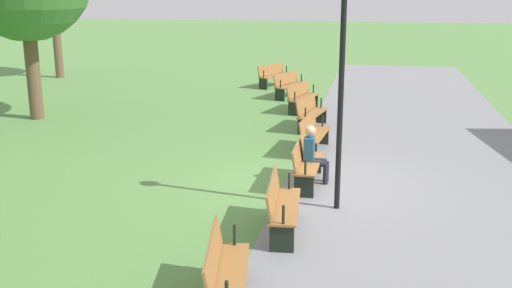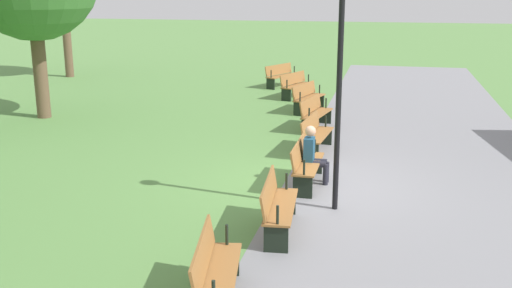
{
  "view_description": "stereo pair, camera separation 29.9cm",
  "coord_description": "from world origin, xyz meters",
  "px_view_note": "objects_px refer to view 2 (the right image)",
  "views": [
    {
      "loc": [
        11.53,
        1.21,
        3.91
      ],
      "look_at": [
        0.0,
        -1.1,
        0.8
      ],
      "focal_mm": 41.64,
      "sensor_mm": 36.0,
      "label": 1
    },
    {
      "loc": [
        11.47,
        1.5,
        3.91
      ],
      "look_at": [
        0.0,
        -1.1,
        0.8
      ],
      "focal_mm": 41.64,
      "sensor_mm": 36.0,
      "label": 2
    }
  ],
  "objects_px": {
    "bench_3": "(315,113)",
    "bench_6": "(277,205)",
    "lamp_post": "(340,52)",
    "bench_7": "(214,271)",
    "bench_1": "(296,85)",
    "bench_4": "(315,134)",
    "bench_0": "(281,75)",
    "bench_2": "(308,97)",
    "person_seated": "(314,153)",
    "bench_5": "(305,162)"
  },
  "relations": [
    {
      "from": "bench_5",
      "to": "person_seated",
      "type": "relative_size",
      "value": 1.44
    },
    {
      "from": "lamp_post",
      "to": "bench_7",
      "type": "bearing_deg",
      "value": -17.41
    },
    {
      "from": "bench_2",
      "to": "bench_5",
      "type": "height_order",
      "value": "same"
    },
    {
      "from": "person_seated",
      "to": "lamp_post",
      "type": "height_order",
      "value": "lamp_post"
    },
    {
      "from": "bench_0",
      "to": "bench_5",
      "type": "relative_size",
      "value": 1.02
    },
    {
      "from": "bench_6",
      "to": "bench_0",
      "type": "bearing_deg",
      "value": -174.95
    },
    {
      "from": "bench_0",
      "to": "lamp_post",
      "type": "xyz_separation_m",
      "value": [
        13.33,
        3.45,
        2.38
      ]
    },
    {
      "from": "bench_3",
      "to": "person_seated",
      "type": "relative_size",
      "value": 1.48
    },
    {
      "from": "bench_2",
      "to": "lamp_post",
      "type": "height_order",
      "value": "lamp_post"
    },
    {
      "from": "person_seated",
      "to": "lamp_post",
      "type": "bearing_deg",
      "value": 22.46
    },
    {
      "from": "bench_4",
      "to": "bench_5",
      "type": "height_order",
      "value": "same"
    },
    {
      "from": "bench_3",
      "to": "bench_6",
      "type": "bearing_deg",
      "value": 12.73
    },
    {
      "from": "bench_7",
      "to": "lamp_post",
      "type": "height_order",
      "value": "lamp_post"
    },
    {
      "from": "bench_7",
      "to": "person_seated",
      "type": "height_order",
      "value": "person_seated"
    },
    {
      "from": "bench_5",
      "to": "bench_7",
      "type": "xyz_separation_m",
      "value": [
        4.97,
        -0.44,
        0.0
      ]
    },
    {
      "from": "bench_0",
      "to": "bench_4",
      "type": "bearing_deg",
      "value": 40.69
    },
    {
      "from": "bench_7",
      "to": "person_seated",
      "type": "relative_size",
      "value": 1.48
    },
    {
      "from": "bench_7",
      "to": "lamp_post",
      "type": "distance_m",
      "value": 4.57
    },
    {
      "from": "bench_7",
      "to": "person_seated",
      "type": "xyz_separation_m",
      "value": [
        -5.14,
        0.58,
        0.16
      ]
    },
    {
      "from": "bench_3",
      "to": "bench_7",
      "type": "xyz_separation_m",
      "value": [
        9.94,
        0.0,
        0.0
      ]
    },
    {
      "from": "bench_1",
      "to": "bench_7",
      "type": "height_order",
      "value": "same"
    },
    {
      "from": "lamp_post",
      "to": "bench_2",
      "type": "bearing_deg",
      "value": -168.78
    },
    {
      "from": "bench_0",
      "to": "bench_7",
      "type": "height_order",
      "value": "same"
    },
    {
      "from": "bench_2",
      "to": "lamp_post",
      "type": "bearing_deg",
      "value": 26.51
    },
    {
      "from": "bench_4",
      "to": "person_seated",
      "type": "distance_m",
      "value": 2.34
    },
    {
      "from": "bench_2",
      "to": "bench_5",
      "type": "relative_size",
      "value": 1.04
    },
    {
      "from": "bench_0",
      "to": "bench_4",
      "type": "xyz_separation_m",
      "value": [
        9.59,
        2.61,
        0.0
      ]
    },
    {
      "from": "lamp_post",
      "to": "bench_4",
      "type": "bearing_deg",
      "value": -167.37
    },
    {
      "from": "bench_5",
      "to": "lamp_post",
      "type": "height_order",
      "value": "lamp_post"
    },
    {
      "from": "bench_4",
      "to": "bench_5",
      "type": "distance_m",
      "value": 2.5
    },
    {
      "from": "bench_3",
      "to": "lamp_post",
      "type": "xyz_separation_m",
      "value": [
        6.22,
        1.17,
        2.38
      ]
    },
    {
      "from": "bench_2",
      "to": "bench_3",
      "type": "height_order",
      "value": "same"
    },
    {
      "from": "bench_4",
      "to": "bench_7",
      "type": "height_order",
      "value": "same"
    },
    {
      "from": "bench_0",
      "to": "bench_5",
      "type": "distance_m",
      "value": 12.39
    },
    {
      "from": "bench_6",
      "to": "lamp_post",
      "type": "relative_size",
      "value": 0.43
    },
    {
      "from": "person_seated",
      "to": "lamp_post",
      "type": "xyz_separation_m",
      "value": [
        1.42,
        0.59,
        2.21
      ]
    },
    {
      "from": "bench_5",
      "to": "bench_7",
      "type": "bearing_deg",
      "value": -5.07
    },
    {
      "from": "bench_6",
      "to": "bench_7",
      "type": "relative_size",
      "value": 0.99
    },
    {
      "from": "bench_1",
      "to": "lamp_post",
      "type": "height_order",
      "value": "lamp_post"
    },
    {
      "from": "bench_6",
      "to": "bench_7",
      "type": "height_order",
      "value": "same"
    },
    {
      "from": "bench_1",
      "to": "bench_4",
      "type": "bearing_deg",
      "value": 33.06
    },
    {
      "from": "bench_2",
      "to": "lamp_post",
      "type": "distance_m",
      "value": 9.14
    },
    {
      "from": "bench_6",
      "to": "bench_7",
      "type": "xyz_separation_m",
      "value": [
        2.48,
        -0.33,
        0.0
      ]
    },
    {
      "from": "bench_0",
      "to": "bench_7",
      "type": "relative_size",
      "value": 0.99
    },
    {
      "from": "bench_2",
      "to": "person_seated",
      "type": "bearing_deg",
      "value": 24.17
    },
    {
      "from": "bench_3",
      "to": "lamp_post",
      "type": "height_order",
      "value": "lamp_post"
    },
    {
      "from": "bench_5",
      "to": "bench_6",
      "type": "bearing_deg",
      "value": -2.54
    },
    {
      "from": "bench_2",
      "to": "bench_6",
      "type": "height_order",
      "value": "same"
    },
    {
      "from": "bench_3",
      "to": "bench_4",
      "type": "bearing_deg",
      "value": 17.8
    },
    {
      "from": "bench_5",
      "to": "bench_3",
      "type": "bearing_deg",
      "value": -174.93
    }
  ]
}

